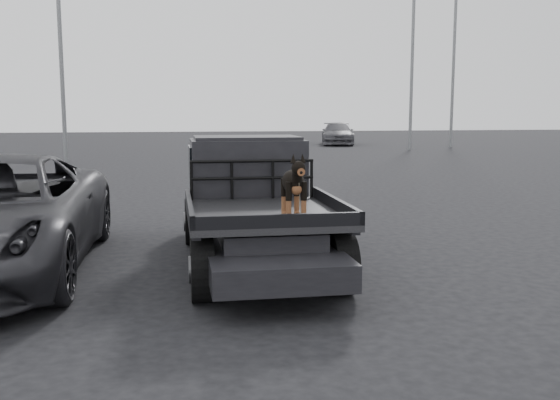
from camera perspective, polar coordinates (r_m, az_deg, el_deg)
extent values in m
plane|color=black|center=(7.83, 4.89, -8.12)|extent=(120.00, 120.00, 0.00)
imported|color=#4B4A50|center=(41.06, 5.27, 6.06)|extent=(3.02, 5.23, 1.43)
cylinder|color=slate|center=(28.79, -19.58, 16.21)|extent=(0.18, 0.18, 12.90)
cylinder|color=slate|center=(36.33, 12.08, 15.28)|extent=(0.18, 0.18, 13.61)
cylinder|color=slate|center=(39.50, 15.75, 16.02)|extent=(0.18, 0.18, 15.60)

